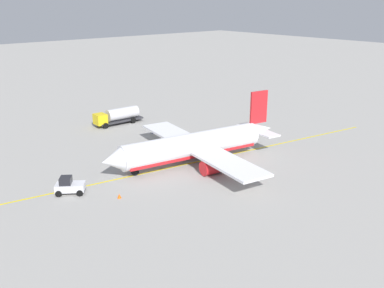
{
  "coord_description": "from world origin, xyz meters",
  "views": [
    {
      "loc": [
        39.64,
        46.28,
        23.53
      ],
      "look_at": [
        0.0,
        0.0,
        3.0
      ],
      "focal_mm": 40.65,
      "sensor_mm": 36.0,
      "label": 1
    }
  ],
  "objects_px": {
    "fuel_tanker": "(118,116)",
    "refueling_worker": "(153,129)",
    "pushback_tug": "(69,186)",
    "airplane": "(195,146)",
    "safety_cone_nose": "(119,196)"
  },
  "relations": [
    {
      "from": "fuel_tanker",
      "to": "refueling_worker",
      "type": "height_order",
      "value": "fuel_tanker"
    },
    {
      "from": "pushback_tug",
      "to": "airplane",
      "type": "bearing_deg",
      "value": 173.75
    },
    {
      "from": "fuel_tanker",
      "to": "pushback_tug",
      "type": "height_order",
      "value": "fuel_tanker"
    },
    {
      "from": "airplane",
      "to": "refueling_worker",
      "type": "distance_m",
      "value": 16.62
    },
    {
      "from": "airplane",
      "to": "pushback_tug",
      "type": "relative_size",
      "value": 7.15
    },
    {
      "from": "airplane",
      "to": "fuel_tanker",
      "type": "bearing_deg",
      "value": -95.08
    },
    {
      "from": "airplane",
      "to": "refueling_worker",
      "type": "relative_size",
      "value": 17.16
    },
    {
      "from": "pushback_tug",
      "to": "safety_cone_nose",
      "type": "distance_m",
      "value": 6.71
    },
    {
      "from": "fuel_tanker",
      "to": "pushback_tug",
      "type": "relative_size",
      "value": 2.42
    },
    {
      "from": "fuel_tanker",
      "to": "safety_cone_nose",
      "type": "xyz_separation_m",
      "value": [
        17.46,
        28.85,
        -1.43
      ]
    },
    {
      "from": "airplane",
      "to": "safety_cone_nose",
      "type": "bearing_deg",
      "value": 12.04
    },
    {
      "from": "airplane",
      "to": "pushback_tug",
      "type": "height_order",
      "value": "airplane"
    },
    {
      "from": "airplane",
      "to": "pushback_tug",
      "type": "distance_m",
      "value": 19.37
    },
    {
      "from": "safety_cone_nose",
      "to": "fuel_tanker",
      "type": "bearing_deg",
      "value": -121.18
    },
    {
      "from": "refueling_worker",
      "to": "fuel_tanker",
      "type": "bearing_deg",
      "value": -80.37
    }
  ]
}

